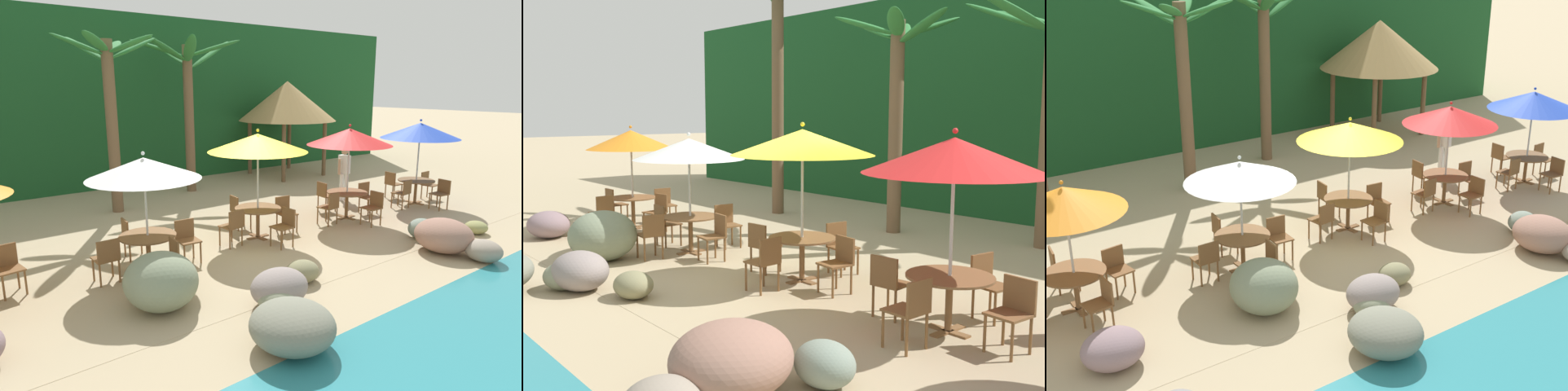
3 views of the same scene
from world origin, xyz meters
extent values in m
plane|color=tan|center=(0.00, 0.00, 0.00)|extent=(120.00, 120.00, 0.00)
cube|color=tan|center=(0.00, 0.00, 0.00)|extent=(18.00, 5.20, 0.01)
cube|color=#194C23|center=(0.00, 9.00, 3.00)|extent=(28.00, 2.40, 6.00)
ellipsoid|color=gray|center=(-1.44, -2.91, 0.22)|extent=(0.65, 0.61, 0.44)
ellipsoid|color=gray|center=(-1.94, -3.83, 0.33)|extent=(1.20, 1.23, 0.67)
ellipsoid|color=#9D715F|center=(3.23, -2.97, 0.37)|extent=(1.17, 1.26, 0.74)
ellipsoid|color=gray|center=(-2.84, -1.64, 0.47)|extent=(1.20, 1.26, 0.94)
ellipsoid|color=gray|center=(-5.61, -1.69, 0.30)|extent=(0.98, 0.90, 0.60)
ellipsoid|color=gray|center=(3.67, -2.14, 0.24)|extent=(0.69, 0.59, 0.47)
ellipsoid|color=gray|center=(-1.24, -2.72, 0.31)|extent=(1.03, 0.85, 0.62)
ellipsoid|color=#817C58|center=(-0.32, -2.28, 0.20)|extent=(0.66, 0.57, 0.41)
cylinder|color=silver|center=(-5.53, 0.29, 1.10)|extent=(0.04, 0.04, 2.21)
cone|color=orange|center=(-5.53, 0.29, 2.11)|extent=(2.06, 2.06, 0.45)
sphere|color=orange|center=(-5.53, 0.29, 2.41)|extent=(0.07, 0.07, 0.07)
cube|color=brown|center=(-5.53, 0.29, 0.01)|extent=(0.60, 0.12, 0.03)
cube|color=brown|center=(-5.53, 0.29, 0.01)|extent=(0.12, 0.60, 0.03)
cylinder|color=brown|center=(-5.53, 0.29, 0.37)|extent=(0.09, 0.09, 0.71)
cylinder|color=brown|center=(-5.53, 0.29, 0.72)|extent=(1.10, 1.10, 0.03)
cylinder|color=brown|center=(-4.48, 0.27, 0.23)|extent=(0.04, 0.04, 0.45)
cylinder|color=brown|center=(-4.84, 0.22, 0.23)|extent=(0.04, 0.04, 0.45)
cylinder|color=brown|center=(-4.54, 0.62, 0.23)|extent=(0.04, 0.04, 0.45)
cylinder|color=brown|center=(-4.89, 0.57, 0.23)|extent=(0.04, 0.04, 0.45)
cube|color=brown|center=(-4.69, 0.42, 0.47)|extent=(0.48, 0.48, 0.03)
cube|color=brown|center=(-4.72, 0.62, 0.66)|extent=(0.42, 0.10, 0.42)
cylinder|color=brown|center=(-5.26, 1.30, 0.23)|extent=(0.04, 0.04, 0.45)
cylinder|color=brown|center=(-5.29, 0.95, 0.23)|extent=(0.04, 0.04, 0.45)
cylinder|color=brown|center=(-5.62, 1.33, 0.23)|extent=(0.04, 0.04, 0.45)
cylinder|color=brown|center=(-5.65, 0.98, 0.23)|extent=(0.04, 0.04, 0.45)
cube|color=brown|center=(-5.46, 1.14, 0.47)|extent=(0.45, 0.45, 0.03)
cube|color=brown|center=(-5.65, 1.16, 0.66)|extent=(0.07, 0.42, 0.42)
cylinder|color=brown|center=(-5.61, -0.75, 0.23)|extent=(0.04, 0.04, 0.45)
cylinder|color=brown|center=(-5.64, -0.39, 0.23)|extent=(0.04, 0.04, 0.45)
cylinder|color=brown|center=(-5.25, -0.71, 0.23)|extent=(0.04, 0.04, 0.45)
cylinder|color=brown|center=(-5.28, -0.36, 0.23)|extent=(0.04, 0.04, 0.45)
cube|color=brown|center=(-5.45, -0.55, 0.47)|extent=(0.46, 0.46, 0.03)
cube|color=brown|center=(-5.25, -0.53, 0.66)|extent=(0.08, 0.42, 0.42)
cylinder|color=silver|center=(-2.34, -0.05, 1.08)|extent=(0.04, 0.04, 2.15)
cone|color=white|center=(-2.34, -0.05, 2.05)|extent=(2.16, 2.16, 0.40)
sphere|color=white|center=(-2.34, -0.05, 2.33)|extent=(0.07, 0.07, 0.07)
cube|color=brown|center=(-2.34, -0.05, 0.01)|extent=(0.60, 0.12, 0.03)
cube|color=brown|center=(-2.34, -0.05, 0.01)|extent=(0.12, 0.60, 0.03)
cylinder|color=brown|center=(-2.34, -0.05, 0.37)|extent=(0.09, 0.09, 0.71)
cylinder|color=brown|center=(-2.34, -0.05, 0.72)|extent=(1.10, 1.10, 0.03)
cylinder|color=brown|center=(-1.33, -0.32, 0.23)|extent=(0.04, 0.04, 0.45)
cylinder|color=brown|center=(-1.69, -0.29, 0.23)|extent=(0.04, 0.04, 0.45)
cylinder|color=brown|center=(-1.30, 0.04, 0.23)|extent=(0.04, 0.04, 0.45)
cylinder|color=brown|center=(-1.65, 0.07, 0.23)|extent=(0.04, 0.04, 0.45)
cube|color=brown|center=(-1.49, -0.13, 0.47)|extent=(0.45, 0.45, 0.03)
cube|color=brown|center=(-1.47, 0.07, 0.66)|extent=(0.42, 0.07, 0.42)
cylinder|color=brown|center=(-2.06, 0.95, 0.23)|extent=(0.04, 0.04, 0.45)
cylinder|color=brown|center=(-2.09, 0.60, 0.23)|extent=(0.04, 0.04, 0.45)
cylinder|color=brown|center=(-2.41, 0.99, 0.23)|extent=(0.04, 0.04, 0.45)
cylinder|color=brown|center=(-2.45, 0.63, 0.23)|extent=(0.04, 0.04, 0.45)
cube|color=brown|center=(-2.25, 0.79, 0.47)|extent=(0.46, 0.46, 0.03)
cube|color=brown|center=(-2.45, 0.81, 0.66)|extent=(0.08, 0.42, 0.42)
cylinder|color=brown|center=(-3.37, 0.11, 0.23)|extent=(0.04, 0.04, 0.45)
cylinder|color=brown|center=(-3.01, 0.12, 0.23)|extent=(0.04, 0.04, 0.45)
cylinder|color=brown|center=(-3.37, -0.24, 0.23)|extent=(0.04, 0.04, 0.45)
cylinder|color=brown|center=(-3.01, -0.24, 0.23)|extent=(0.04, 0.04, 0.45)
cube|color=brown|center=(-3.19, -0.06, 0.47)|extent=(0.42, 0.42, 0.03)
cube|color=brown|center=(-3.19, -0.26, 0.66)|extent=(0.42, 0.04, 0.42)
cylinder|color=brown|center=(-2.61, -1.06, 0.23)|extent=(0.04, 0.04, 0.45)
cylinder|color=brown|center=(-2.58, -0.70, 0.23)|extent=(0.04, 0.04, 0.45)
cylinder|color=brown|center=(-2.26, -1.09, 0.23)|extent=(0.04, 0.04, 0.45)
cylinder|color=brown|center=(-2.23, -0.74, 0.23)|extent=(0.04, 0.04, 0.45)
cube|color=brown|center=(-2.42, -0.90, 0.47)|extent=(0.46, 0.46, 0.03)
cube|color=brown|center=(-2.22, -0.92, 0.66)|extent=(0.08, 0.42, 0.42)
cylinder|color=silver|center=(0.60, 0.27, 1.19)|extent=(0.04, 0.04, 2.38)
cone|color=yellow|center=(0.60, 0.27, 2.28)|extent=(2.32, 2.32, 0.41)
sphere|color=yellow|center=(0.60, 0.27, 2.57)|extent=(0.07, 0.07, 0.07)
cube|color=brown|center=(0.60, 0.27, 0.01)|extent=(0.60, 0.12, 0.03)
cube|color=brown|center=(0.60, 0.27, 0.01)|extent=(0.12, 0.60, 0.03)
cylinder|color=brown|center=(0.60, 0.27, 0.37)|extent=(0.09, 0.09, 0.71)
cylinder|color=brown|center=(0.60, 0.27, 0.72)|extent=(1.10, 1.10, 0.03)
cylinder|color=brown|center=(1.60, -0.01, 0.23)|extent=(0.04, 0.04, 0.45)
cylinder|color=brown|center=(1.25, 0.03, 0.23)|extent=(0.04, 0.04, 0.45)
cylinder|color=brown|center=(1.64, 0.35, 0.23)|extent=(0.04, 0.04, 0.45)
cylinder|color=brown|center=(1.28, 0.38, 0.23)|extent=(0.04, 0.04, 0.45)
cube|color=brown|center=(1.44, 0.19, 0.47)|extent=(0.46, 0.46, 0.03)
cube|color=brown|center=(1.46, 0.39, 0.66)|extent=(0.42, 0.08, 0.42)
cylinder|color=brown|center=(0.91, 1.27, 0.23)|extent=(0.04, 0.04, 0.45)
cylinder|color=brown|center=(0.86, 0.91, 0.23)|extent=(0.04, 0.04, 0.45)
cylinder|color=brown|center=(0.55, 1.32, 0.23)|extent=(0.04, 0.04, 0.45)
cylinder|color=brown|center=(0.51, 0.96, 0.23)|extent=(0.04, 0.04, 0.45)
cube|color=brown|center=(0.71, 1.11, 0.47)|extent=(0.47, 0.47, 0.03)
cube|color=brown|center=(0.51, 1.14, 0.66)|extent=(0.09, 0.42, 0.42)
cylinder|color=brown|center=(-0.45, 0.34, 0.23)|extent=(0.04, 0.04, 0.45)
cylinder|color=brown|center=(-0.09, 0.38, 0.23)|extent=(0.04, 0.04, 0.45)
cylinder|color=brown|center=(-0.41, -0.02, 0.23)|extent=(0.04, 0.04, 0.45)
cylinder|color=brown|center=(-0.05, 0.02, 0.23)|extent=(0.04, 0.04, 0.45)
cube|color=brown|center=(-0.25, 0.18, 0.47)|extent=(0.46, 0.46, 0.03)
cube|color=brown|center=(-0.23, -0.02, 0.66)|extent=(0.42, 0.08, 0.42)
cylinder|color=brown|center=(0.45, -0.76, 0.23)|extent=(0.04, 0.04, 0.45)
cylinder|color=brown|center=(0.44, -0.41, 0.23)|extent=(0.04, 0.04, 0.45)
cylinder|color=brown|center=(0.81, -0.75, 0.23)|extent=(0.04, 0.04, 0.45)
cylinder|color=brown|center=(0.80, -0.39, 0.23)|extent=(0.04, 0.04, 0.45)
cube|color=brown|center=(0.63, -0.58, 0.47)|extent=(0.43, 0.43, 0.03)
cube|color=brown|center=(0.83, -0.57, 0.66)|extent=(0.05, 0.42, 0.42)
cylinder|color=silver|center=(3.55, 0.12, 1.17)|extent=(0.04, 0.04, 2.34)
cone|color=red|center=(3.55, 0.12, 2.24)|extent=(2.27, 2.27, 0.44)
sphere|color=red|center=(3.55, 0.12, 2.54)|extent=(0.07, 0.07, 0.07)
cube|color=brown|center=(3.55, 0.12, 0.01)|extent=(0.60, 0.12, 0.03)
cube|color=brown|center=(3.55, 0.12, 0.01)|extent=(0.12, 0.60, 0.03)
cylinder|color=brown|center=(3.55, 0.12, 0.37)|extent=(0.09, 0.09, 0.71)
cylinder|color=brown|center=(3.55, 0.12, 0.72)|extent=(1.10, 1.10, 0.03)
cylinder|color=brown|center=(4.56, -0.13, 0.23)|extent=(0.04, 0.04, 0.45)
cylinder|color=brown|center=(4.21, -0.10, 0.23)|extent=(0.04, 0.04, 0.45)
cylinder|color=brown|center=(4.59, 0.23, 0.23)|extent=(0.04, 0.04, 0.45)
cylinder|color=brown|center=(4.23, 0.25, 0.23)|extent=(0.04, 0.04, 0.45)
cube|color=brown|center=(4.40, 0.06, 0.47)|extent=(0.45, 0.45, 0.03)
cube|color=brown|center=(4.41, 0.26, 0.66)|extent=(0.42, 0.07, 0.42)
cylinder|color=brown|center=(3.85, 1.12, 0.23)|extent=(0.04, 0.04, 0.45)
cylinder|color=brown|center=(3.81, 0.77, 0.23)|extent=(0.04, 0.04, 0.45)
cylinder|color=brown|center=(3.49, 1.17, 0.23)|extent=(0.04, 0.04, 0.45)
cylinder|color=brown|center=(3.45, 0.81, 0.23)|extent=(0.04, 0.04, 0.45)
cube|color=brown|center=(3.65, 0.97, 0.47)|extent=(0.47, 0.47, 0.03)
cube|color=brown|center=(3.45, 0.99, 0.66)|extent=(0.09, 0.42, 0.42)
cylinder|color=brown|center=(2.51, 0.19, 0.23)|extent=(0.04, 0.04, 0.45)
cylinder|color=brown|center=(2.86, 0.23, 0.23)|extent=(0.04, 0.04, 0.45)
cylinder|color=brown|center=(2.55, -0.17, 0.23)|extent=(0.04, 0.04, 0.45)
cylinder|color=brown|center=(2.90, -0.13, 0.23)|extent=(0.04, 0.04, 0.45)
cube|color=brown|center=(2.70, 0.03, 0.47)|extent=(0.46, 0.46, 0.03)
cube|color=brown|center=(2.73, -0.17, 0.66)|extent=(0.42, 0.08, 0.42)
cylinder|color=brown|center=(3.36, -0.90, 0.23)|extent=(0.04, 0.04, 0.45)
cylinder|color=brown|center=(3.36, -0.55, 0.23)|extent=(0.04, 0.04, 0.45)
cylinder|color=brown|center=(3.72, -0.91, 0.23)|extent=(0.04, 0.04, 0.45)
cylinder|color=brown|center=(3.72, -0.55, 0.23)|extent=(0.04, 0.04, 0.45)
cube|color=brown|center=(3.54, -0.73, 0.47)|extent=(0.42, 0.42, 0.03)
cube|color=brown|center=(3.74, -0.73, 0.66)|extent=(0.04, 0.42, 0.42)
cylinder|color=silver|center=(6.46, -0.07, 1.17)|extent=(0.04, 0.04, 2.35)
cone|color=blue|center=(6.46, -0.07, 2.25)|extent=(2.34, 2.34, 0.46)
sphere|color=blue|center=(6.46, -0.07, 2.56)|extent=(0.07, 0.07, 0.07)
cube|color=brown|center=(6.46, -0.07, 0.01)|extent=(0.60, 0.12, 0.03)
cube|color=brown|center=(6.46, -0.07, 0.01)|extent=(0.12, 0.60, 0.03)
cylinder|color=brown|center=(6.46, -0.07, 0.37)|extent=(0.09, 0.09, 0.71)
cylinder|color=brown|center=(6.46, -0.07, 0.72)|extent=(1.10, 1.10, 0.03)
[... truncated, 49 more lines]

